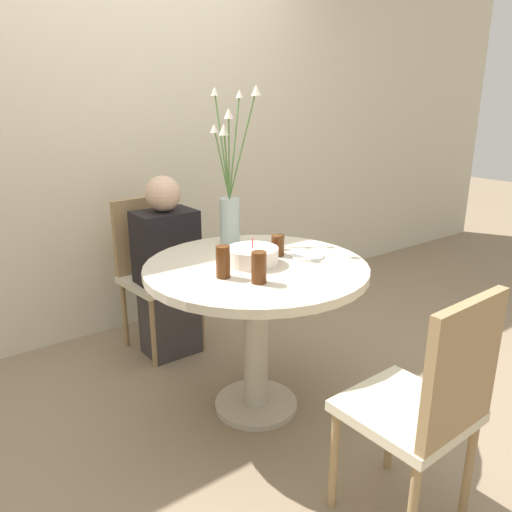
# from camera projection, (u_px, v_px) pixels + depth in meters

# --- Properties ---
(ground_plane) EXTENTS (16.00, 16.00, 0.00)m
(ground_plane) POSITION_uv_depth(u_px,v_px,m) (256.00, 406.00, 2.53)
(ground_plane) COLOR #89755B
(wall_back) EXTENTS (8.00, 0.05, 2.60)m
(wall_back) POSITION_uv_depth(u_px,v_px,m) (130.00, 130.00, 3.15)
(wall_back) COLOR beige
(wall_back) RESTS_ON ground_plane
(dining_table) EXTENTS (1.04, 1.04, 0.76)m
(dining_table) POSITION_uv_depth(u_px,v_px,m) (256.00, 294.00, 2.35)
(dining_table) COLOR beige
(dining_table) RESTS_ON ground_plane
(chair_right_flank) EXTENTS (0.43, 0.43, 0.92)m
(chair_right_flank) POSITION_uv_depth(u_px,v_px,m) (153.00, 265.00, 3.04)
(chair_right_flank) COLOR beige
(chair_right_flank) RESTS_ON ground_plane
(chair_far_back) EXTENTS (0.41, 0.41, 0.92)m
(chair_far_back) POSITION_uv_depth(u_px,v_px,m) (428.00, 401.00, 1.67)
(chair_far_back) COLOR beige
(chair_far_back) RESTS_ON ground_plane
(birthday_cake) EXTENTS (0.24, 0.24, 0.12)m
(birthday_cake) POSITION_uv_depth(u_px,v_px,m) (253.00, 256.00, 2.29)
(birthday_cake) COLOR white
(birthday_cake) RESTS_ON dining_table
(flower_vase) EXTENTS (0.24, 0.31, 0.80)m
(flower_vase) POSITION_uv_depth(u_px,v_px,m) (230.00, 200.00, 2.57)
(flower_vase) COLOR #9EB2AD
(flower_vase) RESTS_ON dining_table
(side_plate) EXTENTS (0.16, 0.16, 0.01)m
(side_plate) POSITION_uv_depth(u_px,v_px,m) (307.00, 256.00, 2.41)
(side_plate) COLOR white
(side_plate) RESTS_ON dining_table
(drink_glass_0) EXTENTS (0.06, 0.06, 0.14)m
(drink_glass_0) POSITION_uv_depth(u_px,v_px,m) (223.00, 262.00, 2.11)
(drink_glass_0) COLOR #51280F
(drink_glass_0) RESTS_ON dining_table
(drink_glass_1) EXTENTS (0.06, 0.06, 0.10)m
(drink_glass_1) POSITION_uv_depth(u_px,v_px,m) (278.00, 245.00, 2.42)
(drink_glass_1) COLOR #51280F
(drink_glass_1) RESTS_ON dining_table
(drink_glass_2) EXTENTS (0.06, 0.06, 0.13)m
(drink_glass_2) POSITION_uv_depth(u_px,v_px,m) (259.00, 267.00, 2.05)
(drink_glass_2) COLOR #51280F
(drink_glass_2) RESTS_ON dining_table
(person_woman) EXTENTS (0.34, 0.24, 1.08)m
(person_woman) POSITION_uv_depth(u_px,v_px,m) (168.00, 274.00, 2.93)
(person_woman) COLOR #383333
(person_woman) RESTS_ON ground_plane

